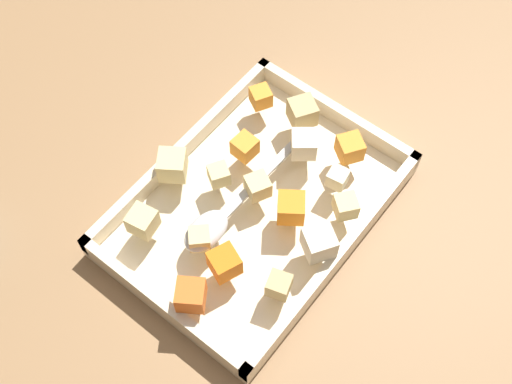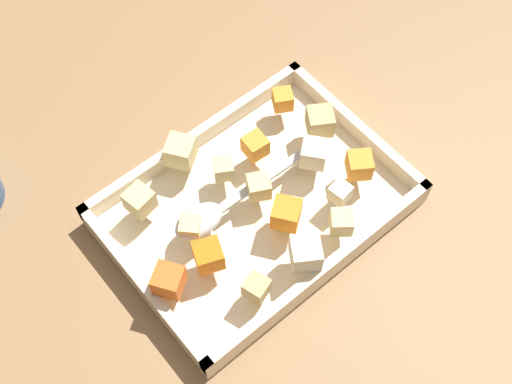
% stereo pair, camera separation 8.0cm
% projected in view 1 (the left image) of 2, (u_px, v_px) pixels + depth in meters
% --- Properties ---
extents(ground_plane, '(4.00, 4.00, 0.00)m').
position_uv_depth(ground_plane, '(263.00, 211.00, 0.84)').
color(ground_plane, '#936D47').
extents(baking_dish, '(0.35, 0.25, 0.04)m').
position_uv_depth(baking_dish, '(256.00, 207.00, 0.83)').
color(baking_dish, beige).
rests_on(baking_dish, ground_plane).
extents(carrot_chunk_heap_top, '(0.04, 0.04, 0.03)m').
position_uv_depth(carrot_chunk_heap_top, '(191.00, 295.00, 0.73)').
color(carrot_chunk_heap_top, orange).
rests_on(carrot_chunk_heap_top, baking_dish).
extents(carrot_chunk_corner_se, '(0.04, 0.04, 0.03)m').
position_uv_depth(carrot_chunk_corner_se, '(224.00, 263.00, 0.75)').
color(carrot_chunk_corner_se, orange).
rests_on(carrot_chunk_corner_se, baking_dish).
extents(carrot_chunk_rim_edge, '(0.04, 0.04, 0.03)m').
position_uv_depth(carrot_chunk_rim_edge, '(350.00, 148.00, 0.82)').
color(carrot_chunk_rim_edge, orange).
rests_on(carrot_chunk_rim_edge, baking_dish).
extents(carrot_chunk_mid_left, '(0.03, 0.03, 0.03)m').
position_uv_depth(carrot_chunk_mid_left, '(245.00, 147.00, 0.82)').
color(carrot_chunk_mid_left, orange).
rests_on(carrot_chunk_mid_left, baking_dish).
extents(carrot_chunk_heap_side, '(0.04, 0.04, 0.03)m').
position_uv_depth(carrot_chunk_heap_side, '(291.00, 208.00, 0.78)').
color(carrot_chunk_heap_side, orange).
rests_on(carrot_chunk_heap_side, baking_dish).
extents(carrot_chunk_under_handle, '(0.03, 0.03, 0.02)m').
position_uv_depth(carrot_chunk_under_handle, '(261.00, 97.00, 0.86)').
color(carrot_chunk_under_handle, orange).
rests_on(carrot_chunk_under_handle, baking_dish).
extents(potato_chunk_far_right, '(0.03, 0.03, 0.02)m').
position_uv_depth(potato_chunk_far_right, '(200.00, 239.00, 0.76)').
color(potato_chunk_far_right, '#E0CC89').
rests_on(potato_chunk_far_right, baking_dish).
extents(potato_chunk_near_right, '(0.03, 0.03, 0.02)m').
position_uv_depth(potato_chunk_near_right, '(219.00, 175.00, 0.81)').
color(potato_chunk_near_right, '#E0CC89').
rests_on(potato_chunk_near_right, baking_dish).
extents(potato_chunk_corner_sw, '(0.04, 0.04, 0.03)m').
position_uv_depth(potato_chunk_corner_sw, '(302.00, 112.00, 0.85)').
color(potato_chunk_corner_sw, tan).
rests_on(potato_chunk_corner_sw, baking_dish).
extents(potato_chunk_far_left, '(0.03, 0.03, 0.03)m').
position_uv_depth(potato_chunk_far_left, '(279.00, 285.00, 0.74)').
color(potato_chunk_far_left, tan).
rests_on(potato_chunk_far_left, baking_dish).
extents(potato_chunk_near_spoon, '(0.03, 0.03, 0.03)m').
position_uv_depth(potato_chunk_near_spoon, '(143.00, 221.00, 0.77)').
color(potato_chunk_near_spoon, '#E0CC89').
rests_on(potato_chunk_near_spoon, baking_dish).
extents(potato_chunk_center, '(0.03, 0.03, 0.02)m').
position_uv_depth(potato_chunk_center, '(338.00, 178.00, 0.80)').
color(potato_chunk_center, beige).
rests_on(potato_chunk_center, baking_dish).
extents(potato_chunk_corner_nw, '(0.05, 0.05, 0.03)m').
position_uv_depth(potato_chunk_corner_nw, '(172.00, 165.00, 0.81)').
color(potato_chunk_corner_nw, '#E0CC89').
rests_on(potato_chunk_corner_nw, baking_dish).
extents(potato_chunk_back_center, '(0.04, 0.04, 0.03)m').
position_uv_depth(potato_chunk_back_center, '(255.00, 189.00, 0.80)').
color(potato_chunk_back_center, '#E0CC89').
rests_on(potato_chunk_back_center, baking_dish).
extents(potato_chunk_corner_ne, '(0.04, 0.04, 0.03)m').
position_uv_depth(potato_chunk_corner_ne, '(346.00, 206.00, 0.78)').
color(potato_chunk_corner_ne, '#E0CC89').
rests_on(potato_chunk_corner_ne, baking_dish).
extents(parsnip_chunk_near_left, '(0.05, 0.05, 0.03)m').
position_uv_depth(parsnip_chunk_near_left, '(319.00, 243.00, 0.76)').
color(parsnip_chunk_near_left, silver).
rests_on(parsnip_chunk_near_left, baking_dish).
extents(parsnip_chunk_mid_right, '(0.04, 0.04, 0.03)m').
position_uv_depth(parsnip_chunk_mid_right, '(305.00, 145.00, 0.82)').
color(parsnip_chunk_mid_right, silver).
rests_on(parsnip_chunk_mid_right, baking_dish).
extents(serving_spoon, '(0.21, 0.04, 0.02)m').
position_uv_depth(serving_spoon, '(214.00, 223.00, 0.78)').
color(serving_spoon, silver).
rests_on(serving_spoon, baking_dish).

